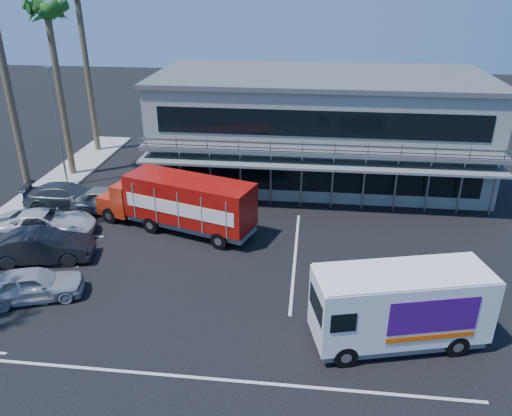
# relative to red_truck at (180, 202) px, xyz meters

# --- Properties ---
(ground) EXTENTS (120.00, 120.00, 0.00)m
(ground) POSITION_rel_red_truck_xyz_m (4.62, -5.35, -1.76)
(ground) COLOR black
(ground) RESTS_ON ground
(building) EXTENTS (22.40, 12.00, 7.30)m
(building) POSITION_rel_red_truck_xyz_m (7.62, 9.59, 1.90)
(building) COLOR gray
(building) RESTS_ON ground
(curb_strip) EXTENTS (3.00, 32.00, 0.16)m
(curb_strip) POSITION_rel_red_truck_xyz_m (-10.38, 0.65, -1.68)
(curb_strip) COLOR #A5A399
(curb_strip) RESTS_ON ground
(palm_e) EXTENTS (2.80, 2.80, 12.25)m
(palm_e) POSITION_rel_red_truck_xyz_m (-10.08, 7.65, 8.82)
(palm_e) COLOR brown
(palm_e) RESTS_ON ground
(palm_f) EXTENTS (2.80, 2.80, 13.25)m
(palm_f) POSITION_rel_red_truck_xyz_m (-10.48, 13.15, 9.71)
(palm_f) COLOR brown
(palm_f) RESTS_ON ground
(light_pole_far) EXTENTS (0.50, 0.25, 8.09)m
(light_pole_far) POSITION_rel_red_truck_xyz_m (-9.58, 5.65, 2.75)
(light_pole_far) COLOR gray
(light_pole_far) RESTS_ON ground
(red_truck) EXTENTS (9.71, 5.07, 3.20)m
(red_truck) POSITION_rel_red_truck_xyz_m (0.00, 0.00, 0.00)
(red_truck) COLOR #B1250E
(red_truck) RESTS_ON ground
(white_van) EXTENTS (7.02, 3.85, 3.25)m
(white_van) POSITION_rel_red_truck_xyz_m (10.87, -8.54, -0.03)
(white_van) COLOR white
(white_van) RESTS_ON ground
(parked_car_a) EXTENTS (4.70, 3.13, 1.49)m
(parked_car_a) POSITION_rel_red_truck_xyz_m (-4.88, -7.35, -1.01)
(parked_car_a) COLOR #A5A7AC
(parked_car_a) RESTS_ON ground
(parked_car_b) EXTENTS (5.24, 2.78, 1.64)m
(parked_car_b) POSITION_rel_red_truck_xyz_m (-6.12, -4.15, -0.93)
(parked_car_b) COLOR black
(parked_car_b) RESTS_ON ground
(parked_car_c) EXTENTS (5.75, 3.36, 1.50)m
(parked_car_c) POSITION_rel_red_truck_xyz_m (-7.31, -1.58, -1.00)
(parked_car_c) COLOR silver
(parked_car_c) RESTS_ON ground
(parked_car_d) EXTENTS (5.42, 2.66, 1.52)m
(parked_car_d) POSITION_rel_red_truck_xyz_m (-7.88, 2.25, -1.00)
(parked_car_d) COLOR #2E363E
(parked_car_d) RESTS_ON ground
(parked_car_e) EXTENTS (4.81, 2.16, 1.61)m
(parked_car_e) POSITION_rel_red_truck_xyz_m (-4.88, 1.85, -0.95)
(parked_car_e) COLOR gray
(parked_car_e) RESTS_ON ground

